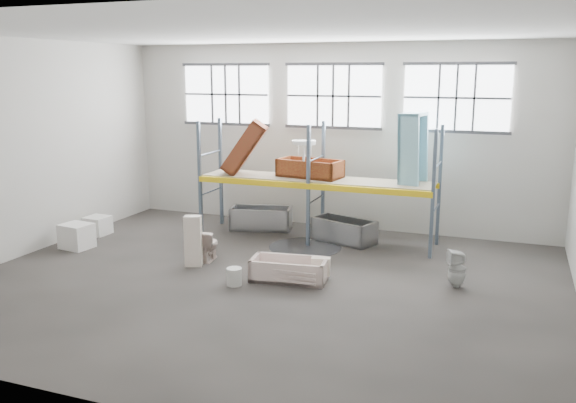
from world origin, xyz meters
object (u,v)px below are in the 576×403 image
at_px(steel_tub_right, 344,230).
at_px(toilet_white, 457,269).
at_px(rust_tub_flat, 310,168).
at_px(toilet_beige, 208,245).
at_px(cistern_tall, 193,241).
at_px(steel_tub_left, 261,218).
at_px(blue_tub_upright, 413,150).
at_px(bucket, 234,277).
at_px(bathtub_beige, 289,270).
at_px(carton_near, 77,236).

bearing_deg(steel_tub_right, toilet_white, -38.59).
bearing_deg(rust_tub_flat, steel_tub_right, -5.84).
bearing_deg(toilet_beige, toilet_white, 173.69).
bearing_deg(cistern_tall, steel_tub_left, 69.69).
xyz_separation_m(toilet_beige, blue_tub_upright, (4.11, 2.80, 2.03)).
distance_m(toilet_white, steel_tub_left, 6.17).
distance_m(toilet_white, bucket, 4.48).
bearing_deg(blue_tub_upright, cistern_tall, -142.23).
xyz_separation_m(steel_tub_right, rust_tub_flat, (-0.96, 0.10, 1.53)).
relative_size(bathtub_beige, rust_tub_flat, 0.96).
bearing_deg(bucket, carton_near, 167.94).
height_order(toilet_white, bucket, toilet_white).
distance_m(toilet_white, blue_tub_upright, 3.56).
height_order(steel_tub_right, blue_tub_upright, blue_tub_upright).
relative_size(cistern_tall, steel_tub_left, 0.70).
bearing_deg(blue_tub_upright, toilet_beige, -145.80).
xyz_separation_m(toilet_white, carton_near, (-8.99, -0.47, -0.09)).
bearing_deg(toilet_white, rust_tub_flat, -144.48).
relative_size(bucket, carton_near, 0.51).
height_order(cistern_tall, carton_near, cistern_tall).
bearing_deg(cistern_tall, rust_tub_flat, 44.40).
height_order(toilet_white, carton_near, toilet_white).
height_order(bathtub_beige, cistern_tall, cistern_tall).
bearing_deg(rust_tub_flat, steel_tub_left, 168.00).
xyz_separation_m(toilet_beige, steel_tub_right, (2.49, 2.60, -0.07)).
bearing_deg(carton_near, blue_tub_upright, 21.97).
xyz_separation_m(bathtub_beige, blue_tub_upright, (1.90, 3.41, 2.17)).
height_order(toilet_white, steel_tub_left, toilet_white).
relative_size(toilet_beige, blue_tub_upright, 0.41).
bearing_deg(toilet_beige, bathtub_beige, 156.07).
relative_size(toilet_white, steel_tub_right, 0.49).
bearing_deg(toilet_beige, steel_tub_left, -98.70).
relative_size(bathtub_beige, steel_tub_right, 0.99).
xyz_separation_m(cistern_tall, bucket, (1.39, -0.81, -0.39)).
distance_m(steel_tub_left, blue_tub_upright, 4.61).
bearing_deg(cistern_tall, bathtub_beige, -21.71).
relative_size(toilet_beige, steel_tub_left, 0.44).
distance_m(toilet_beige, rust_tub_flat, 3.43).
relative_size(steel_tub_left, carton_near, 2.33).
relative_size(bathtub_beige, bucket, 4.34).
xyz_separation_m(bathtub_beige, toilet_white, (3.29, 0.81, 0.16)).
relative_size(cistern_tall, toilet_white, 1.48).
bearing_deg(bathtub_beige, toilet_beige, 157.00).
height_order(toilet_beige, bucket, toilet_beige).
relative_size(steel_tub_left, blue_tub_upright, 0.92).
bearing_deg(toilet_beige, rust_tub_flat, -127.98).
bearing_deg(toilet_white, cistern_tall, -105.39).
distance_m(bathtub_beige, cistern_tall, 2.35).
bearing_deg(carton_near, steel_tub_left, 43.24).
bearing_deg(steel_tub_left, toilet_beige, -90.31).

